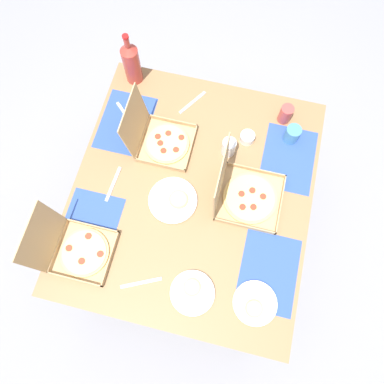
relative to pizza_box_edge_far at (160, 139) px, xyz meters
name	(u,v)px	position (x,y,z in m)	size (l,w,h in m)	color
ground_plane	(192,227)	(-0.22, -0.22, -0.79)	(6.00, 6.00, 0.00)	gray
dining_table	(192,198)	(-0.22, -0.22, -0.15)	(1.31, 1.17, 0.74)	#3F3328
placemat_near_left	(269,272)	(-0.52, -0.66, -0.05)	(0.36, 0.26, 0.00)	#2D4C9E
placemat_near_right	(288,158)	(0.07, -0.66, -0.05)	(0.36, 0.26, 0.00)	#2D4C9E
placemat_far_left	(89,228)	(-0.52, 0.21, -0.05)	(0.36, 0.26, 0.00)	#2D4C9E
placemat_far_right	(125,122)	(0.07, 0.21, -0.05)	(0.36, 0.26, 0.00)	#2D4C9E
pizza_box_edge_far	(160,139)	(0.00, 0.00, 0.00)	(0.26, 0.30, 0.30)	tan
pizza_box_corner_left	(244,194)	(-0.19, -0.47, 0.01)	(0.30, 0.32, 0.34)	tan
pizza_box_corner_right	(76,249)	(-0.63, 0.23, 0.00)	(0.26, 0.30, 0.29)	tan
plate_near_right	(173,200)	(-0.29, -0.14, -0.04)	(0.24, 0.24, 0.03)	white
plate_far_right	(192,292)	(-0.69, -0.34, -0.04)	(0.20, 0.20, 0.03)	white
plate_middle	(255,304)	(-0.67, -0.62, -0.04)	(0.20, 0.20, 0.03)	white
soda_bottle	(131,62)	(0.35, 0.24, 0.09)	(0.09, 0.09, 0.32)	#B2382D
cup_spare	(292,134)	(0.19, -0.65, 0.00)	(0.08, 0.08, 0.10)	teal
cup_red	(229,147)	(0.04, -0.35, 0.01)	(0.07, 0.07, 0.10)	silver
cup_dark	(286,114)	(0.29, -0.59, 0.01)	(0.07, 0.07, 0.11)	#BF4742
condiment_bowl	(247,138)	(0.13, -0.43, -0.02)	(0.08, 0.08, 0.05)	white
fork_by_far_left	(113,184)	(-0.27, 0.17, -0.04)	(0.19, 0.02, 0.01)	#B7B7BC
fork_by_near_left	(192,102)	(0.27, -0.10, -0.04)	(0.19, 0.02, 0.01)	#B7B7BC
fork_by_far_right	(141,283)	(-0.70, -0.10, -0.04)	(0.19, 0.02, 0.01)	#B7B7BC
fork_by_near_right	(126,115)	(0.11, 0.22, -0.04)	(0.19, 0.02, 0.01)	#B7B7BC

